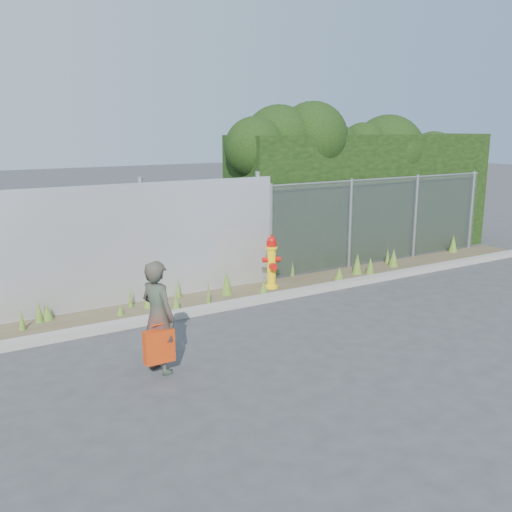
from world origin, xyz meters
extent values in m
plane|color=#37373A|center=(0.00, 0.00, 0.00)|extent=(80.00, 80.00, 0.00)
cube|color=gray|center=(0.00, 1.80, 0.06)|extent=(16.00, 0.22, 0.12)
cube|color=#4A3D2A|center=(0.00, 2.40, 0.01)|extent=(16.00, 1.20, 0.01)
cone|color=#43681F|center=(-1.56, 2.00, 0.19)|extent=(0.18, 0.18, 0.38)
cone|color=#43681F|center=(4.12, 2.50, 0.21)|extent=(0.23, 0.23, 0.43)
cone|color=#43681F|center=(-3.99, 2.50, 0.18)|extent=(0.11, 0.11, 0.35)
cone|color=#43681F|center=(-3.68, 2.74, 0.20)|extent=(0.13, 0.13, 0.40)
cone|color=#43681F|center=(2.94, 2.41, 0.23)|extent=(0.23, 0.23, 0.47)
cone|color=#43681F|center=(-1.13, 2.85, 0.18)|extent=(0.10, 0.10, 0.37)
cone|color=#43681F|center=(-3.54, 2.79, 0.14)|extent=(0.21, 0.21, 0.28)
cone|color=#43681F|center=(2.24, 2.19, 0.15)|extent=(0.23, 0.23, 0.30)
cone|color=#43681F|center=(6.56, 2.82, 0.22)|extent=(0.23, 0.23, 0.45)
cone|color=#43681F|center=(3.19, 2.27, 0.19)|extent=(0.20, 0.20, 0.37)
cone|color=#43681F|center=(-1.84, 2.55, 0.15)|extent=(0.21, 0.21, 0.30)
cone|color=#43681F|center=(4.21, 2.78, 0.18)|extent=(0.11, 0.11, 0.37)
cone|color=#43681F|center=(-2.11, 2.75, 0.20)|extent=(0.09, 0.09, 0.40)
cone|color=#43681F|center=(-0.26, 2.52, 0.23)|extent=(0.23, 0.23, 0.45)
cone|color=#43681F|center=(0.25, 2.02, 0.18)|extent=(0.21, 0.21, 0.35)
cone|color=#43681F|center=(-0.86, 2.13, 0.22)|extent=(0.09, 0.09, 0.45)
cone|color=#43681F|center=(1.62, 3.00, 0.19)|extent=(0.09, 0.09, 0.37)
cone|color=#43681F|center=(-2.42, 2.40, 0.10)|extent=(0.13, 0.13, 0.19)
cube|color=silver|center=(-3.25, 3.00, 1.10)|extent=(8.50, 0.08, 2.20)
cylinder|color=gray|center=(-1.70, 3.12, 1.15)|extent=(0.10, 0.10, 2.30)
cylinder|color=gray|center=(0.80, 3.12, 1.15)|extent=(0.10, 0.10, 2.30)
cube|color=gray|center=(4.25, 3.00, 1.00)|extent=(6.50, 0.03, 2.00)
cylinder|color=gray|center=(4.25, 3.00, 2.00)|extent=(6.50, 0.04, 0.04)
cylinder|color=gray|center=(1.05, 3.00, 1.02)|extent=(0.07, 0.07, 2.05)
cylinder|color=gray|center=(3.20, 3.00, 1.02)|extent=(0.07, 0.07, 2.05)
cylinder|color=gray|center=(5.30, 3.00, 1.02)|extent=(0.07, 0.07, 2.05)
cylinder|color=gray|center=(7.40, 3.00, 1.02)|extent=(0.07, 0.07, 2.05)
cube|color=black|center=(4.55, 4.00, 1.50)|extent=(7.30, 1.60, 3.00)
sphere|color=black|center=(1.23, 3.90, 2.73)|extent=(1.35, 1.35, 1.35)
sphere|color=black|center=(1.96, 4.08, 2.86)|extent=(1.62, 1.62, 1.62)
sphere|color=black|center=(2.74, 3.86, 2.95)|extent=(1.61, 1.61, 1.61)
sphere|color=black|center=(3.59, 4.20, 2.58)|extent=(1.40, 1.40, 1.40)
sphere|color=black|center=(4.44, 4.04, 2.70)|extent=(1.19, 1.19, 1.19)
sphere|color=black|center=(5.33, 4.09, 2.55)|extent=(1.87, 1.87, 1.87)
sphere|color=black|center=(6.15, 3.96, 2.38)|extent=(1.16, 1.16, 1.16)
sphere|color=black|center=(6.97, 4.04, 2.43)|extent=(1.28, 1.28, 1.28)
cylinder|color=yellow|center=(0.72, 2.47, 0.03)|extent=(0.27, 0.27, 0.06)
cylinder|color=yellow|center=(0.72, 2.47, 0.41)|extent=(0.17, 0.17, 0.83)
cylinder|color=yellow|center=(0.72, 2.47, 0.84)|extent=(0.23, 0.23, 0.05)
cylinder|color=#B20F0A|center=(0.72, 2.47, 0.91)|extent=(0.20, 0.20, 0.10)
sphere|color=#B20F0A|center=(0.72, 2.47, 0.98)|extent=(0.18, 0.18, 0.18)
cylinder|color=#B20F0A|center=(0.72, 2.47, 1.08)|extent=(0.05, 0.05, 0.05)
cylinder|color=#B20F0A|center=(0.58, 2.47, 0.60)|extent=(0.10, 0.11, 0.11)
cylinder|color=#B20F0A|center=(0.86, 2.47, 0.60)|extent=(0.10, 0.11, 0.11)
cylinder|color=#B20F0A|center=(0.72, 2.33, 0.49)|extent=(0.15, 0.12, 0.15)
imported|color=#0D563E|center=(-2.71, -0.07, 0.75)|extent=(0.52, 0.64, 1.51)
cube|color=#AF2F0A|center=(-2.78, -0.23, 0.42)|extent=(0.39, 0.15, 0.44)
cylinder|color=#AF2F0A|center=(-2.78, -0.23, 0.71)|extent=(0.19, 0.02, 0.02)
cube|color=black|center=(-2.67, 0.12, 1.02)|extent=(0.23, 0.10, 0.17)
camera|label=1|loc=(-5.33, -6.76, 3.17)|focal=40.00mm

